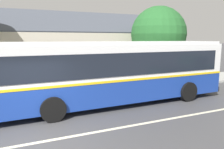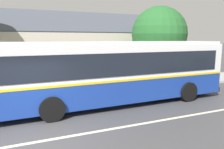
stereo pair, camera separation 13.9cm
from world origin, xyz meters
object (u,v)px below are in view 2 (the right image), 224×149
Objects in this scene: bench_down_street at (61,86)px; transit_bus at (114,71)px; bus_stop_sign at (190,61)px; street_tree_primary at (159,34)px.

transit_bus is at bearing -49.69° from bench_down_street.
bus_stop_sign is (6.68, 2.09, -0.01)m from transit_bus.
bus_stop_sign is at bearing 17.39° from transit_bus.
bus_stop_sign is (8.87, -0.49, 1.07)m from bench_down_street.
transit_bus is 6.77m from street_tree_primary.
bus_stop_sign is at bearing -50.66° from street_tree_primary.
transit_bus is at bearing -162.61° from bus_stop_sign.
transit_bus is at bearing -143.86° from street_tree_primary.
bus_stop_sign reaches higher than bench_down_street.
street_tree_primary reaches higher than transit_bus.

